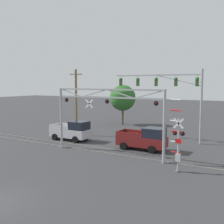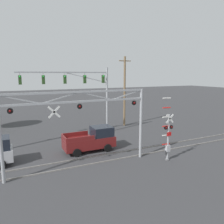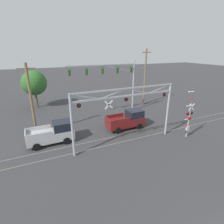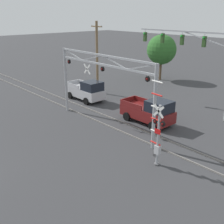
% 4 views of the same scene
% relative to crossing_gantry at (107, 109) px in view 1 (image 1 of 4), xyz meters
% --- Properties ---
extents(rail_track_near, '(80.00, 0.08, 0.10)m').
position_rel_crossing_gantry_xyz_m(rail_track_near, '(0.01, 0.28, -4.10)').
color(rail_track_near, gray).
rests_on(rail_track_near, ground_plane).
extents(rail_track_far, '(80.00, 0.08, 0.10)m').
position_rel_crossing_gantry_xyz_m(rail_track_far, '(0.01, 1.72, -4.10)').
color(rail_track_far, gray).
rests_on(rail_track_far, ground_plane).
extents(crossing_gantry, '(11.01, 0.27, 5.98)m').
position_rel_crossing_gantry_xyz_m(crossing_gantry, '(0.00, 0.00, 0.00)').
color(crossing_gantry, '#9EA0A5').
rests_on(crossing_gantry, ground_plane).
extents(crossing_signal_mast, '(1.15, 0.35, 5.35)m').
position_rel_crossing_gantry_xyz_m(crossing_signal_mast, '(7.06, -1.60, -2.16)').
color(crossing_signal_mast, '#9EA0A5').
rests_on(crossing_signal_mast, ground_plane).
extents(traffic_signal_span, '(10.32, 0.39, 7.98)m').
position_rel_crossing_gantry_xyz_m(traffic_signal_span, '(3.33, 8.84, 1.51)').
color(traffic_signal_span, '#9EA0A5').
rests_on(traffic_signal_span, ground_plane).
extents(pickup_truck_lead, '(4.79, 2.17, 2.25)m').
position_rel_crossing_gantry_xyz_m(pickup_truck_lead, '(2.16, 3.38, -3.08)').
color(pickup_truck_lead, maroon).
rests_on(pickup_truck_lead, ground_plane).
extents(pickup_truck_following, '(4.74, 2.17, 2.25)m').
position_rel_crossing_gantry_xyz_m(pickup_truck_following, '(-6.78, 3.42, -3.08)').
color(pickup_truck_following, '#B7B7BC').
rests_on(pickup_truck_following, ground_plane).
extents(utility_pole_left, '(1.80, 0.28, 8.15)m').
position_rel_crossing_gantry_xyz_m(utility_pole_left, '(-8.40, 6.27, 0.07)').
color(utility_pole_left, brown).
rests_on(utility_pole_left, ground_plane).
extents(background_tree_beyond_span, '(4.05, 4.05, 6.23)m').
position_rel_crossing_gantry_xyz_m(background_tree_beyond_span, '(-7.75, 17.13, 0.04)').
color(background_tree_beyond_span, brown).
rests_on(background_tree_beyond_span, ground_plane).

